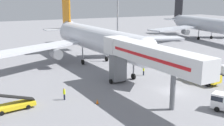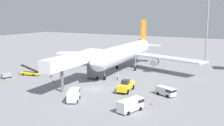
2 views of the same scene
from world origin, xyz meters
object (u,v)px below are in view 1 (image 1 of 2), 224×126
Objects in this scene: pushback_tug at (202,76)px; ground_crew_worker_foreground at (64,94)px; jet_bridge at (144,56)px; safety_cone_alpha at (97,102)px; airplane_background at (207,25)px; airplane_at_gate at (96,39)px; belt_loader_truck at (13,105)px; ground_crew_worker_midground at (144,71)px.

ground_crew_worker_foreground is (-24.13, 2.57, -0.29)m from pushback_tug.
jet_bridge reaches higher than safety_cone_alpha.
airplane_at_gate is at bearing -162.24° from airplane_background.
belt_loader_truck reaches higher than safety_cone_alpha.
ground_crew_worker_midground is (17.54, 5.91, -0.03)m from ground_crew_worker_foreground.
jet_bridge is at bearing -143.04° from airplane_background.
airplane_at_gate is at bearing 85.23° from jet_bridge.
ground_crew_worker_foreground is (7.26, 0.59, 0.22)m from belt_loader_truck.
airplane_background is at bearing 33.18° from safety_cone_alpha.
belt_loader_truck reaches higher than ground_crew_worker_midground.
belt_loader_truck is 3.39× the size of ground_crew_worker_midground.
safety_cone_alpha is at bearing -145.58° from ground_crew_worker_midground.
pushback_tug is 20.50m from safety_cone_alpha.
airplane_at_gate is 26.92× the size of ground_crew_worker_foreground.
jet_bridge is 33.30× the size of safety_cone_alpha.
ground_crew_worker_foreground is 71.52m from airplane_background.
ground_crew_worker_midground is at bearing 57.09° from jet_bridge.
airplane_at_gate is at bearing 116.56° from pushback_tug.
jet_bridge is 13.05m from ground_crew_worker_foreground.
pushback_tug is (12.70, 0.97, -4.93)m from jet_bridge.
belt_loader_truck is 11.35m from safety_cone_alpha.
airplane_at_gate is 28.86m from belt_loader_truck.
jet_bridge is 3.70× the size of belt_loader_truck.
airplane_at_gate is at bearing 66.95° from safety_cone_alpha.
pushback_tug is at bearing 2.87° from safety_cone_alpha.
ground_crew_worker_foreground is 0.04× the size of airplane_background.
airplane_background is at bearing 29.15° from ground_crew_worker_foreground.
ground_crew_worker_midground is (4.23, -13.15, -4.62)m from airplane_at_gate.
jet_bridge is 9.72m from safety_cone_alpha.
airplane_at_gate reaches higher than ground_crew_worker_foreground.
belt_loader_truck is 78.21m from airplane_background.
airplane_background reaches higher than jet_bridge.
jet_bridge is 3.21× the size of pushback_tug.
pushback_tug is 31.46m from belt_loader_truck.
safety_cone_alpha is at bearing -15.34° from belt_loader_truck.
safety_cone_alpha is at bearing -113.05° from airplane_at_gate.
belt_loader_truck is at bearing 164.66° from safety_cone_alpha.
airplane_at_gate is 7.11× the size of pushback_tug.
ground_crew_worker_foreground is 1.03× the size of ground_crew_worker_midground.
ground_crew_worker_midground reaches higher than safety_cone_alpha.
airplane_at_gate is 51.49m from airplane_background.
belt_loader_truck is (-18.69, 2.95, -5.44)m from jet_bridge.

